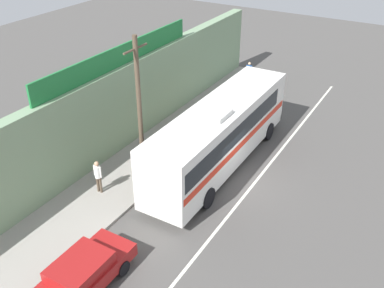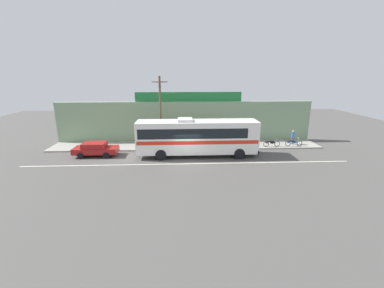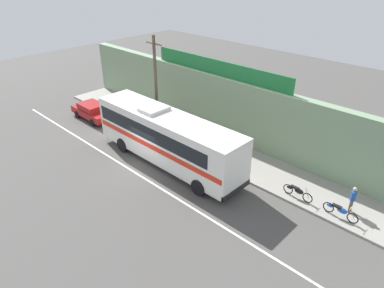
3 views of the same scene
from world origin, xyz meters
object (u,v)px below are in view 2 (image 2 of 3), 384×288
parked_car (96,149)px  motorcycle_blue (271,143)px  pedestrian_far_right (293,136)px  motorcycle_black (293,142)px  intercity_bus (196,136)px  utility_pole (161,112)px  pedestrian_near_shop (148,136)px

parked_car → motorcycle_blue: 18.67m
motorcycle_blue → pedestrian_far_right: 2.92m
motorcycle_blue → motorcycle_black: size_ratio=0.96×
intercity_bus → utility_pole: size_ratio=1.55×
intercity_bus → utility_pole: bearing=147.0°
intercity_bus → motorcycle_black: size_ratio=6.07×
utility_pole → pedestrian_near_shop: utility_pole is taller
utility_pole → pedestrian_far_right: utility_pole is taller
utility_pole → pedestrian_far_right: bearing=3.7°
pedestrian_near_shop → pedestrian_far_right: size_ratio=1.08×
motorcycle_blue → intercity_bus: bearing=-164.0°
parked_car → motorcycle_black: 21.16m
motorcycle_black → motorcycle_blue: bearing=-179.3°
parked_car → pedestrian_near_shop: bearing=35.2°
parked_car → intercity_bus: bearing=-2.6°
motorcycle_blue → pedestrian_near_shop: 13.86m
utility_pole → pedestrian_far_right: (14.86, 0.96, -3.00)m
intercity_bus → motorcycle_black: 11.39m
parked_car → motorcycle_blue: parked_car is taller
motorcycle_blue → utility_pole: bearing=-179.6°
utility_pole → motorcycle_blue: (12.12, 0.09, -3.52)m
parked_car → motorcycle_black: parked_car is taller
parked_car → pedestrian_near_shop: (4.79, 3.38, 0.42)m
motorcycle_blue → pedestrian_far_right: (2.74, 0.88, 0.51)m
pedestrian_near_shop → parked_car: bearing=-144.8°
pedestrian_far_right → intercity_bus: bearing=-163.6°
pedestrian_near_shop → motorcycle_blue: bearing=-5.8°
motorcycle_blue → pedestrian_near_shop: (-13.77, 1.40, 0.59)m
intercity_bus → pedestrian_near_shop: 6.57m
utility_pole → pedestrian_near_shop: bearing=137.9°
parked_car → utility_pole: utility_pole is taller
parked_car → pedestrian_far_right: size_ratio=2.62×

